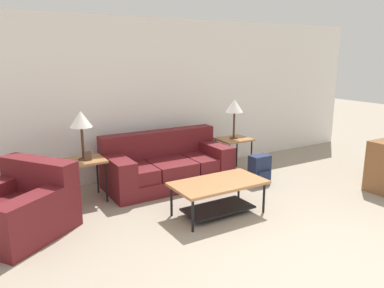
{
  "coord_description": "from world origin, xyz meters",
  "views": [
    {
      "loc": [
        -2.67,
        -1.85,
        2.02
      ],
      "look_at": [
        -0.08,
        2.5,
        0.8
      ],
      "focal_mm": 35.0,
      "sensor_mm": 36.0,
      "label": 1
    }
  ],
  "objects": [
    {
      "name": "table_lamp_left",
      "position": [
        -1.41,
        3.19,
        1.15
      ],
      "size": [
        0.3,
        0.3,
        0.68
      ],
      "color": "#472D1E",
      "rests_on": "side_table_left"
    },
    {
      "name": "wall_back",
      "position": [
        0.0,
        3.88,
        1.3
      ],
      "size": [
        9.14,
        0.06,
        2.6
      ],
      "color": "white",
      "rests_on": "ground_plane"
    },
    {
      "name": "ground_plane",
      "position": [
        0.0,
        0.0,
        0.0
      ],
      "size": [
        24.0,
        24.0,
        0.0
      ],
      "primitive_type": "plane",
      "color": "gray"
    },
    {
      "name": "side_table_left",
      "position": [
        -1.41,
        3.19,
        0.54
      ],
      "size": [
        0.55,
        0.49,
        0.6
      ],
      "color": "#A87042",
      "rests_on": "ground_plane"
    },
    {
      "name": "armchair",
      "position": [
        -2.33,
        2.6,
        0.28
      ],
      "size": [
        1.43,
        1.42,
        0.8
      ],
      "color": "maroon",
      "rests_on": "ground_plane"
    },
    {
      "name": "backpack",
      "position": [
        1.17,
        2.49,
        0.22
      ],
      "size": [
        0.32,
        0.28,
        0.46
      ],
      "color": "#1E2847",
      "rests_on": "ground_plane"
    },
    {
      "name": "coffee_table",
      "position": [
        -0.07,
        1.85,
        0.33
      ],
      "size": [
        1.2,
        0.65,
        0.44
      ],
      "color": "#A87042",
      "rests_on": "ground_plane"
    },
    {
      "name": "side_table_right",
      "position": [
        1.17,
        3.19,
        0.54
      ],
      "size": [
        0.55,
        0.49,
        0.6
      ],
      "color": "#A87042",
      "rests_on": "ground_plane"
    },
    {
      "name": "picture_frame",
      "position": [
        -1.37,
        3.11,
        0.67
      ],
      "size": [
        0.1,
        0.04,
        0.13
      ],
      "color": "#4C3828",
      "rests_on": "side_table_left"
    },
    {
      "name": "couch",
      "position": [
        -0.12,
        3.2,
        0.29
      ],
      "size": [
        1.95,
        0.92,
        0.82
      ],
      "color": "maroon",
      "rests_on": "ground_plane"
    },
    {
      "name": "table_lamp_right",
      "position": [
        1.17,
        3.19,
        1.15
      ],
      "size": [
        0.3,
        0.3,
        0.68
      ],
      "color": "#472D1E",
      "rests_on": "side_table_right"
    }
  ]
}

